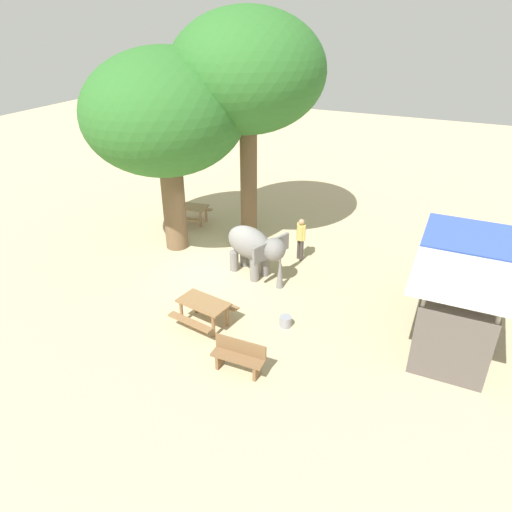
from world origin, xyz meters
name	(u,v)px	position (x,y,z in m)	size (l,w,h in m)	color
ground_plane	(212,268)	(0.00, 0.00, 0.00)	(60.00, 60.00, 0.00)	tan
elephant	(255,247)	(-0.22, 1.59, 1.11)	(1.89, 2.50, 1.73)	slate
person_handler	(301,236)	(-1.98, 2.63, 0.95)	(0.35, 0.42, 1.62)	#3F3833
shade_tree_main	(248,73)	(-3.00, 0.05, 6.27)	(5.92, 5.43, 8.43)	brown
shade_tree_secondary	(166,114)	(-0.97, -2.10, 5.07)	(6.00, 5.50, 7.26)	brown
wooden_bench	(239,356)	(4.36, 3.27, 0.47)	(0.43, 1.41, 0.88)	brown
picnic_table_near	(204,307)	(3.00, 1.45, 0.59)	(1.71, 1.72, 0.78)	olive
picnic_table_far	(190,210)	(-3.14, -2.83, 0.59)	(1.67, 1.69, 0.78)	#9E7A51
market_stall_blue	(461,277)	(-0.97, 8.10, 1.14)	(2.50, 2.50, 2.52)	#59514C
market_stall_white	(454,324)	(1.63, 8.10, 1.14)	(2.50, 2.50, 2.52)	#59514C
feed_bucket	(286,321)	(2.09, 3.66, 0.16)	(0.36, 0.36, 0.32)	gray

